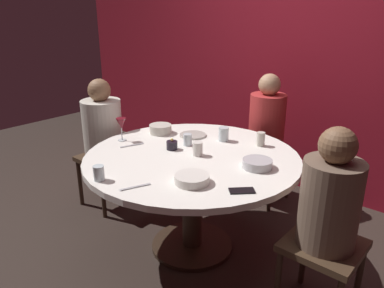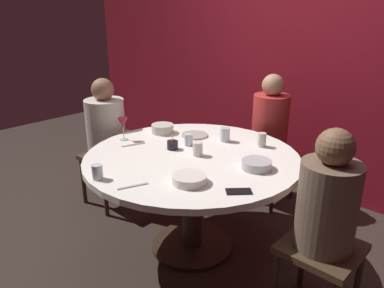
{
  "view_description": "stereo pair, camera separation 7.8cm",
  "coord_description": "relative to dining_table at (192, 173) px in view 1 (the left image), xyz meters",
  "views": [
    {
      "loc": [
        1.55,
        -1.79,
        1.69
      ],
      "look_at": [
        0.0,
        0.0,
        0.82
      ],
      "focal_mm": 34.84,
      "sensor_mm": 36.0,
      "label": 1
    },
    {
      "loc": [
        1.61,
        -1.74,
        1.69
      ],
      "look_at": [
        0.0,
        0.0,
        0.82
      ],
      "focal_mm": 34.84,
      "sensor_mm": 36.0,
      "label": 2
    }
  ],
  "objects": [
    {
      "name": "knife_near_plate",
      "position": [
        -0.45,
        -0.15,
        0.14
      ],
      "size": [
        0.08,
        0.17,
        0.01
      ],
      "primitive_type": "cube",
      "rotation": [
        0.0,
        0.0,
        -0.35
      ],
      "color": "#B7B7BC",
      "rests_on": "dining_table"
    },
    {
      "name": "seated_diner_left",
      "position": [
        -1.01,
        0.0,
        0.1
      ],
      "size": [
        0.4,
        0.4,
        1.15
      ],
      "rotation": [
        0.0,
        0.0,
        6.28
      ],
      "color": "#3F2D1E",
      "rests_on": "ground"
    },
    {
      "name": "candle_holder",
      "position": [
        -0.18,
        -0.01,
        0.17
      ],
      "size": [
        0.08,
        0.08,
        0.08
      ],
      "color": "black",
      "rests_on": "dining_table"
    },
    {
      "name": "cup_far_edge",
      "position": [
        0.03,
        0.02,
        0.18
      ],
      "size": [
        0.07,
        0.07,
        0.09
      ],
      "primitive_type": "cylinder",
      "color": "silver",
      "rests_on": "dining_table"
    },
    {
      "name": "fork_near_plate",
      "position": [
        0.08,
        -0.58,
        0.14
      ],
      "size": [
        0.08,
        0.17,
        0.01
      ],
      "primitive_type": "cube",
      "rotation": [
        0.0,
        0.0,
        -0.38
      ],
      "color": "#B7B7BC",
      "rests_on": "dining_table"
    },
    {
      "name": "cell_phone",
      "position": [
        0.56,
        -0.23,
        0.14
      ],
      "size": [
        0.15,
        0.15,
        0.01
      ],
      "primitive_type": "cube",
      "rotation": [
        0.0,
        0.0,
        2.36
      ],
      "color": "black",
      "rests_on": "dining_table"
    },
    {
      "name": "bowl_small_white",
      "position": [
        -0.5,
        0.2,
        0.17
      ],
      "size": [
        0.18,
        0.18,
        0.07
      ],
      "primitive_type": "cylinder",
      "color": "beige",
      "rests_on": "dining_table"
    },
    {
      "name": "dining_table",
      "position": [
        0.0,
        0.0,
        0.0
      ],
      "size": [
        1.47,
        1.47,
        0.74
      ],
      "color": "white",
      "rests_on": "ground"
    },
    {
      "name": "cup_by_left_diner",
      "position": [
        -0.15,
        -0.66,
        0.18
      ],
      "size": [
        0.06,
        0.06,
        0.09
      ],
      "primitive_type": "cylinder",
      "color": "silver",
      "rests_on": "dining_table"
    },
    {
      "name": "ground_plane",
      "position": [
        0.0,
        0.0,
        -0.61
      ],
      "size": [
        8.0,
        8.0,
        0.0
      ],
      "primitive_type": "plane",
      "color": "#2D231E"
    },
    {
      "name": "seated_diner_right",
      "position": [
        0.96,
        0.0,
        0.1
      ],
      "size": [
        0.4,
        0.4,
        1.14
      ],
      "rotation": [
        0.0,
        0.0,
        3.14
      ],
      "color": "#3F2D1E",
      "rests_on": "ground"
    },
    {
      "name": "dinner_plate",
      "position": [
        -0.26,
        0.31,
        0.14
      ],
      "size": [
        0.21,
        0.21,
        0.01
      ],
      "primitive_type": "cylinder",
      "color": "#B2ADA3",
      "rests_on": "dining_table"
    },
    {
      "name": "cup_by_right_diner",
      "position": [
        -0.15,
        0.13,
        0.18
      ],
      "size": [
        0.06,
        0.06,
        0.09
      ],
      "primitive_type": "cylinder",
      "color": "silver",
      "rests_on": "dining_table"
    },
    {
      "name": "seated_diner_back",
      "position": [
        0.0,
        1.01,
        0.12
      ],
      "size": [
        0.4,
        0.4,
        1.17
      ],
      "rotation": [
        0.0,
        0.0,
        4.71
      ],
      "color": "#3F2D1E",
      "rests_on": "ground"
    },
    {
      "name": "wine_glass",
      "position": [
        -0.6,
        -0.12,
        0.26
      ],
      "size": [
        0.08,
        0.08,
        0.18
      ],
      "color": "silver",
      "rests_on": "dining_table"
    },
    {
      "name": "bowl_salad_center",
      "position": [
        0.28,
        -0.33,
        0.16
      ],
      "size": [
        0.2,
        0.2,
        0.05
      ],
      "primitive_type": "cylinder",
      "color": "silver",
      "rests_on": "dining_table"
    },
    {
      "name": "bowl_serving_large",
      "position": [
        0.45,
        0.1,
        0.16
      ],
      "size": [
        0.19,
        0.19,
        0.05
      ],
      "primitive_type": "cylinder",
      "color": "#B7B7BC",
      "rests_on": "dining_table"
    },
    {
      "name": "cup_center_front",
      "position": [
        -0.01,
        0.38,
        0.19
      ],
      "size": [
        0.08,
        0.08,
        0.11
      ],
      "primitive_type": "cylinder",
      "color": "silver",
      "rests_on": "dining_table"
    },
    {
      "name": "back_wall",
      "position": [
        0.0,
        1.51,
        0.69
      ],
      "size": [
        6.0,
        0.1,
        2.6
      ],
      "primitive_type": "cube",
      "color": "maroon",
      "rests_on": "ground"
    },
    {
      "name": "cup_near_candle",
      "position": [
        0.26,
        0.47,
        0.19
      ],
      "size": [
        0.06,
        0.06,
        0.1
      ],
      "primitive_type": "cylinder",
      "color": "beige",
      "rests_on": "dining_table"
    }
  ]
}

